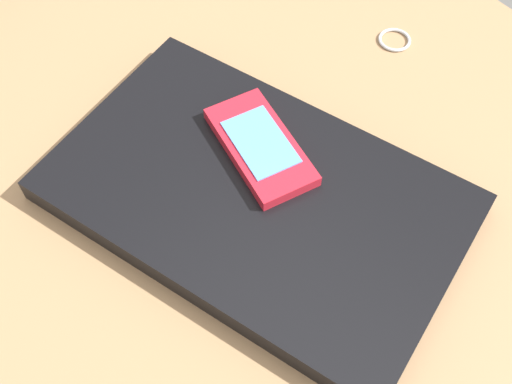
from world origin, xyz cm
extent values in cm
cube|color=#9E7751|center=(0.00, 0.00, 1.50)|extent=(120.00, 80.00, 3.00)
cube|color=black|center=(-0.88, -1.18, 4.23)|extent=(40.49, 31.33, 2.47)
cube|color=red|center=(2.12, -4.19, 6.05)|extent=(12.66, 7.97, 1.17)
cube|color=#5993E0|center=(2.12, -4.19, 6.71)|extent=(8.04, 5.84, 0.14)
torus|color=silver|center=(5.61, -26.09, 3.18)|extent=(3.54, 3.54, 0.36)
camera|label=1|loc=(-24.45, 18.42, 51.54)|focal=44.68mm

